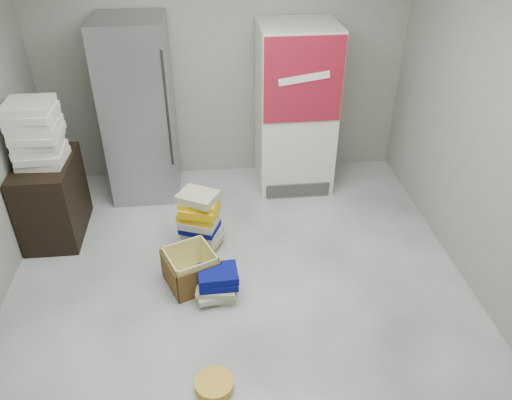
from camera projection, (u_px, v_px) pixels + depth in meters
The scene contains 10 objects.
ground at pixel (244, 322), 4.02m from camera, with size 5.00×5.00×0.00m, color silver.
room_shell at pixel (240, 115), 3.03m from camera, with size 4.04×5.04×2.82m.
steel_fridge at pixel (139, 112), 5.18m from camera, with size 0.70×0.72×1.90m.
coke_cooler at pixel (295, 109), 5.35m from camera, with size 0.80×0.73×1.80m.
wood_shelf at pixel (52, 198), 4.81m from camera, with size 0.50×0.80×0.80m, color black.
supply_box_stack at pixel (36, 133), 4.43m from camera, with size 0.45×0.44×0.58m.
phonebook_stack_main at pixel (200, 221), 4.65m from camera, with size 0.45×0.42×0.62m.
phonebook_stack_side at pixel (217, 284), 4.18m from camera, with size 0.38×0.32×0.28m.
cardboard_box at pixel (191, 270), 4.34m from camera, with size 0.54×0.54×0.33m.
bucket_lid at pixel (214, 385), 3.48m from camera, with size 0.27×0.27×0.07m, color gold.
Camera 1 is at (-0.19, -2.81, 3.03)m, focal length 35.00 mm.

